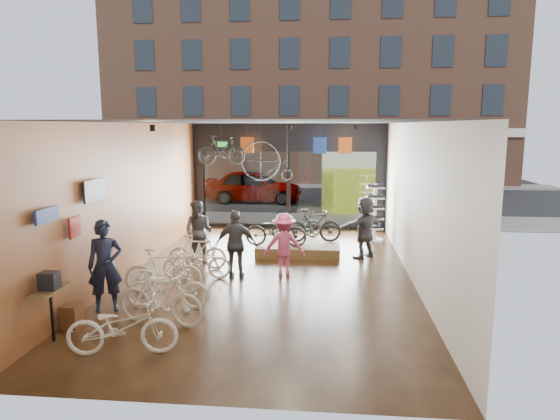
# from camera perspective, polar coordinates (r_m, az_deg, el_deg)

# --- Properties ---
(ground_plane) EXTENTS (7.00, 12.00, 0.04)m
(ground_plane) POSITION_cam_1_polar(r_m,az_deg,el_deg) (12.70, -1.23, -7.52)
(ground_plane) COLOR black
(ground_plane) RESTS_ON ground
(ceiling) EXTENTS (7.00, 12.00, 0.04)m
(ceiling) POSITION_cam_1_polar(r_m,az_deg,el_deg) (12.13, -1.30, 10.08)
(ceiling) COLOR black
(ceiling) RESTS_ON ground
(wall_left) EXTENTS (0.04, 12.00, 3.80)m
(wall_left) POSITION_cam_1_polar(r_m,az_deg,el_deg) (13.15, -16.67, 1.25)
(wall_left) COLOR brown
(wall_left) RESTS_ON ground
(wall_right) EXTENTS (0.04, 12.00, 3.80)m
(wall_right) POSITION_cam_1_polar(r_m,az_deg,el_deg) (12.36, 15.17, 0.80)
(wall_right) COLOR beige
(wall_right) RESTS_ON ground
(wall_back) EXTENTS (7.00, 0.04, 3.80)m
(wall_back) POSITION_cam_1_polar(r_m,az_deg,el_deg) (6.46, -7.67, -6.88)
(wall_back) COLOR beige
(wall_back) RESTS_ON ground
(storefront) EXTENTS (7.00, 0.26, 3.80)m
(storefront) POSITION_cam_1_polar(r_m,az_deg,el_deg) (18.19, 0.99, 3.88)
(storefront) COLOR black
(storefront) RESTS_ON ground
(exit_sign) EXTENTS (0.35, 0.06, 0.18)m
(exit_sign) POSITION_cam_1_polar(r_m,az_deg,el_deg) (18.34, -6.59, 7.47)
(exit_sign) COLOR #198C26
(exit_sign) RESTS_ON storefront
(street_road) EXTENTS (30.00, 18.00, 0.02)m
(street_road) POSITION_cam_1_polar(r_m,az_deg,el_deg) (27.34, 2.49, 1.78)
(street_road) COLOR black
(street_road) RESTS_ON ground
(sidewalk_near) EXTENTS (30.00, 2.40, 0.12)m
(sidewalk_near) POSITION_cam_1_polar(r_m,az_deg,el_deg) (19.64, 1.25, -1.12)
(sidewalk_near) COLOR slate
(sidewalk_near) RESTS_ON ground
(sidewalk_far) EXTENTS (30.00, 2.00, 0.12)m
(sidewalk_far) POSITION_cam_1_polar(r_m,az_deg,el_deg) (31.29, 2.89, 2.90)
(sidewalk_far) COLOR slate
(sidewalk_far) RESTS_ON ground
(opposite_building) EXTENTS (26.00, 5.00, 14.00)m
(opposite_building) POSITION_cam_1_polar(r_m,az_deg,el_deg) (33.73, 3.20, 15.20)
(opposite_building) COLOR brown
(opposite_building) RESTS_ON ground
(street_car) EXTENTS (4.69, 1.89, 1.60)m
(street_car) POSITION_cam_1_polar(r_m,az_deg,el_deg) (24.49, -3.02, 2.77)
(street_car) COLOR gray
(street_car) RESTS_ON street_road
(box_truck) EXTENTS (2.37, 7.12, 2.80)m
(box_truck) POSITION_cam_1_polar(r_m,az_deg,el_deg) (23.18, 7.78, 3.80)
(box_truck) COLOR silver
(box_truck) RESTS_ON street_road
(floor_bike_0) EXTENTS (1.89, 0.93, 0.95)m
(floor_bike_0) POSITION_cam_1_polar(r_m,az_deg,el_deg) (8.77, -17.59, -12.60)
(floor_bike_0) COLOR beige
(floor_bike_0) RESTS_ON ground_plane
(floor_bike_1) EXTENTS (1.83, 0.83, 1.06)m
(floor_bike_1) POSITION_cam_1_polar(r_m,az_deg,el_deg) (9.76, -13.51, -9.76)
(floor_bike_1) COLOR beige
(floor_bike_1) RESTS_ON ground_plane
(floor_bike_2) EXTENTS (1.74, 0.71, 0.90)m
(floor_bike_2) POSITION_cam_1_polar(r_m,az_deg,el_deg) (10.61, -12.74, -8.61)
(floor_bike_2) COLOR beige
(floor_bike_2) RESTS_ON ground_plane
(floor_bike_3) EXTENTS (1.78, 0.67, 1.05)m
(floor_bike_3) POSITION_cam_1_polar(r_m,az_deg,el_deg) (11.47, -13.19, -6.84)
(floor_bike_3) COLOR beige
(floor_bike_3) RESTS_ON ground_plane
(floor_bike_4) EXTENTS (1.71, 0.79, 0.87)m
(floor_bike_4) POSITION_cam_1_polar(r_m,az_deg,el_deg) (12.43, -9.47, -5.85)
(floor_bike_4) COLOR beige
(floor_bike_4) RESTS_ON ground_plane
(floor_bike_5) EXTENTS (1.54, 0.49, 0.92)m
(floor_bike_5) POSITION_cam_1_polar(r_m,az_deg,el_deg) (13.26, -9.43, -4.76)
(floor_bike_5) COLOR beige
(floor_bike_5) RESTS_ON ground_plane
(display_platform) EXTENTS (2.40, 1.80, 0.30)m
(display_platform) POSITION_cam_1_polar(r_m,az_deg,el_deg) (14.88, 2.16, -4.27)
(display_platform) COLOR brown
(display_platform) RESTS_ON ground_plane
(display_bike_left) EXTENTS (1.79, 0.70, 0.93)m
(display_bike_left) POSITION_cam_1_polar(r_m,az_deg,el_deg) (14.26, -0.46, -2.35)
(display_bike_left) COLOR black
(display_bike_left) RESTS_ON display_platform
(display_bike_mid) EXTENTS (1.71, 0.73, 1.00)m
(display_bike_mid) POSITION_cam_1_polar(r_m,az_deg,el_deg) (14.76, 3.82, -1.81)
(display_bike_mid) COLOR black
(display_bike_mid) RESTS_ON display_platform
(display_bike_right) EXTENTS (1.70, 1.23, 0.85)m
(display_bike_right) POSITION_cam_1_polar(r_m,az_deg,el_deg) (15.22, 1.91, -1.73)
(display_bike_right) COLOR black
(display_bike_right) RESTS_ON display_platform
(customer_0) EXTENTS (0.81, 0.68, 1.88)m
(customer_0) POSITION_cam_1_polar(r_m,az_deg,el_deg) (10.69, -19.34, -6.03)
(customer_0) COLOR #161C33
(customer_0) RESTS_ON ground_plane
(customer_1) EXTENTS (0.96, 0.82, 1.72)m
(customer_1) POSITION_cam_1_polar(r_m,az_deg,el_deg) (13.81, -9.28, -2.48)
(customer_1) COLOR #3F3F44
(customer_1) RESTS_ON ground_plane
(customer_2) EXTENTS (1.01, 0.44, 1.70)m
(customer_2) POSITION_cam_1_polar(r_m,az_deg,el_deg) (12.30, -5.03, -3.93)
(customer_2) COLOR #3F3F44
(customer_2) RESTS_ON ground_plane
(customer_3) EXTENTS (1.04, 0.62, 1.59)m
(customer_3) POSITION_cam_1_polar(r_m,az_deg,el_deg) (12.41, 0.48, -4.01)
(customer_3) COLOR #CC4C72
(customer_3) RESTS_ON ground_plane
(customer_5) EXTENTS (1.51, 1.52, 1.75)m
(customer_5) POSITION_cam_1_polar(r_m,az_deg,el_deg) (14.32, 9.64, -1.97)
(customer_5) COLOR #3F3F44
(customer_5) RESTS_ON ground_plane
(sunglasses_rack) EXTENTS (0.68, 0.62, 1.90)m
(sunglasses_rack) POSITION_cam_1_polar(r_m,az_deg,el_deg) (16.31, 10.78, -0.33)
(sunglasses_rack) COLOR white
(sunglasses_rack) RESTS_ON ground_plane
(wall_merch) EXTENTS (0.40, 2.40, 2.60)m
(wall_merch) POSITION_cam_1_polar(r_m,az_deg,el_deg) (10.11, -23.25, -5.05)
(wall_merch) COLOR navy
(wall_merch) RESTS_ON wall_left
(penny_farthing) EXTENTS (1.68, 0.06, 1.35)m
(penny_farthing) POSITION_cam_1_polar(r_m,az_deg,el_deg) (16.81, -1.28, 5.46)
(penny_farthing) COLOR black
(penny_farthing) RESTS_ON ceiling
(hung_bike) EXTENTS (1.63, 0.65, 0.95)m
(hung_bike) POSITION_cam_1_polar(r_m,az_deg,el_deg) (16.64, -6.75, 6.82)
(hung_bike) COLOR black
(hung_bike) RESTS_ON ceiling
(jersey_left) EXTENTS (0.45, 0.03, 0.55)m
(jersey_left) POSITION_cam_1_polar(r_m,az_deg,el_deg) (17.49, -3.79, 7.41)
(jersey_left) COLOR #CC5919
(jersey_left) RESTS_ON ceiling
(jersey_mid) EXTENTS (0.45, 0.03, 0.55)m
(jersey_mid) POSITION_cam_1_polar(r_m,az_deg,el_deg) (17.26, 4.59, 7.37)
(jersey_mid) COLOR #1E3F99
(jersey_mid) RESTS_ON ceiling
(jersey_right) EXTENTS (0.45, 0.03, 0.55)m
(jersey_right) POSITION_cam_1_polar(r_m,az_deg,el_deg) (17.26, 7.46, 7.32)
(jersey_right) COLOR #CC5919
(jersey_right) RESTS_ON ceiling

